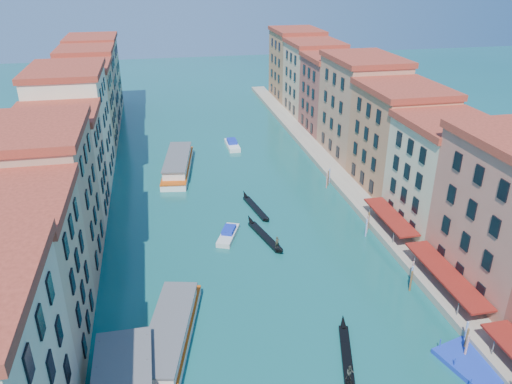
{
  "coord_description": "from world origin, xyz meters",
  "views": [
    {
      "loc": [
        -10.92,
        -21.76,
        37.66
      ],
      "look_at": [
        2.6,
        43.72,
        6.7
      ],
      "focal_mm": 35.0,
      "sensor_mm": 36.0,
      "label": 1
    }
  ],
  "objects_px": {
    "vaporetto_near": "(170,335)",
    "blue_dock": "(471,364)",
    "vaporetto_far": "(178,164)",
    "gondola_fore": "(265,235)",
    "gondola_right": "(347,354)"
  },
  "relations": [
    {
      "from": "gondola_right",
      "to": "blue_dock",
      "type": "height_order",
      "value": "gondola_right"
    },
    {
      "from": "vaporetto_far",
      "to": "vaporetto_near",
      "type": "bearing_deg",
      "value": -85.88
    },
    {
      "from": "gondola_fore",
      "to": "blue_dock",
      "type": "bearing_deg",
      "value": -77.41
    },
    {
      "from": "gondola_fore",
      "to": "vaporetto_far",
      "type": "bearing_deg",
      "value": 96.4
    },
    {
      "from": "vaporetto_near",
      "to": "blue_dock",
      "type": "relative_size",
      "value": 2.49
    },
    {
      "from": "gondola_right",
      "to": "vaporetto_far",
      "type": "bearing_deg",
      "value": 120.58
    },
    {
      "from": "vaporetto_far",
      "to": "gondola_fore",
      "type": "xyz_separation_m",
      "value": [
        11.04,
        -29.49,
        -0.96
      ]
    },
    {
      "from": "gondola_fore",
      "to": "blue_dock",
      "type": "height_order",
      "value": "gondola_fore"
    },
    {
      "from": "vaporetto_far",
      "to": "blue_dock",
      "type": "relative_size",
      "value": 2.75
    },
    {
      "from": "gondola_right",
      "to": "vaporetto_near",
      "type": "bearing_deg",
      "value": 178.68
    },
    {
      "from": "gondola_fore",
      "to": "gondola_right",
      "type": "xyz_separation_m",
      "value": [
        2.95,
        -25.99,
        0.02
      ]
    },
    {
      "from": "vaporetto_near",
      "to": "gondola_fore",
      "type": "xyz_separation_m",
      "value": [
        14.99,
        20.26,
        -0.83
      ]
    },
    {
      "from": "vaporetto_near",
      "to": "vaporetto_far",
      "type": "height_order",
      "value": "vaporetto_far"
    },
    {
      "from": "gondola_fore",
      "to": "blue_dock",
      "type": "relative_size",
      "value": 1.59
    },
    {
      "from": "vaporetto_near",
      "to": "vaporetto_far",
      "type": "distance_m",
      "value": 49.91
    }
  ]
}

